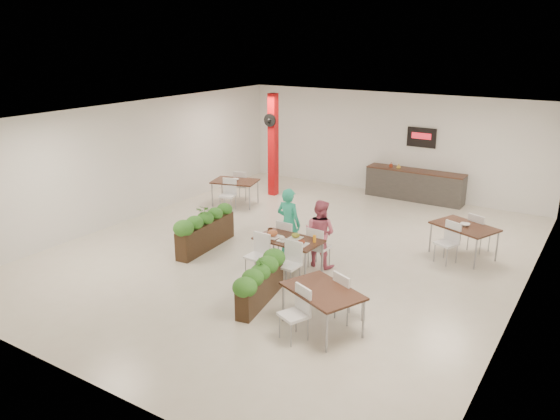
# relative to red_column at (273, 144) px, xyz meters

# --- Properties ---
(ground) EXTENTS (12.00, 12.00, 0.00)m
(ground) POSITION_rel_red_column_xyz_m (3.00, -3.79, -1.64)
(ground) COLOR beige
(ground) RESTS_ON ground
(room_shell) EXTENTS (10.10, 12.10, 3.22)m
(room_shell) POSITION_rel_red_column_xyz_m (3.00, -3.79, 0.36)
(room_shell) COLOR white
(room_shell) RESTS_ON ground
(red_column) EXTENTS (0.40, 0.41, 3.20)m
(red_column) POSITION_rel_red_column_xyz_m (0.00, 0.00, 0.00)
(red_column) COLOR #B60C0F
(red_column) RESTS_ON ground
(service_counter) EXTENTS (3.00, 0.64, 2.20)m
(service_counter) POSITION_rel_red_column_xyz_m (4.00, 1.86, -1.15)
(service_counter) COLOR #322F2C
(service_counter) RESTS_ON ground
(main_table) EXTENTS (1.43, 1.67, 0.92)m
(main_table) POSITION_rel_red_column_xyz_m (3.53, -4.83, -1.01)
(main_table) COLOR black
(main_table) RESTS_ON ground
(diner_man) EXTENTS (0.62, 0.42, 1.65)m
(diner_man) POSITION_rel_red_column_xyz_m (3.14, -4.18, -0.82)
(diner_man) COLOR #29B58C
(diner_man) RESTS_ON ground
(diner_woman) EXTENTS (0.76, 0.60, 1.51)m
(diner_woman) POSITION_rel_red_column_xyz_m (3.94, -4.18, -0.89)
(diner_woman) COLOR #D25D78
(diner_woman) RESTS_ON ground
(planter_left) EXTENTS (0.55, 2.07, 1.09)m
(planter_left) POSITION_rel_red_column_xyz_m (1.17, -4.73, -1.12)
(planter_left) COLOR black
(planter_left) RESTS_ON ground
(planter_right) EXTENTS (0.65, 1.73, 0.91)m
(planter_right) POSITION_rel_red_column_xyz_m (3.85, -6.35, -1.16)
(planter_right) COLOR black
(planter_right) RESTS_ON ground
(side_table_a) EXTENTS (1.48, 1.67, 0.92)m
(side_table_a) POSITION_rel_red_column_xyz_m (-0.36, -1.53, -1.01)
(side_table_a) COLOR black
(side_table_a) RESTS_ON ground
(side_table_b) EXTENTS (1.60, 1.66, 0.92)m
(side_table_b) POSITION_rel_red_column_xyz_m (6.48, -1.97, -1.00)
(side_table_b) COLOR black
(side_table_b) RESTS_ON ground
(side_table_c) EXTENTS (1.60, 1.65, 0.92)m
(side_table_c) POSITION_rel_red_column_xyz_m (5.30, -6.60, -1.00)
(side_table_c) COLOR black
(side_table_c) RESTS_ON ground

